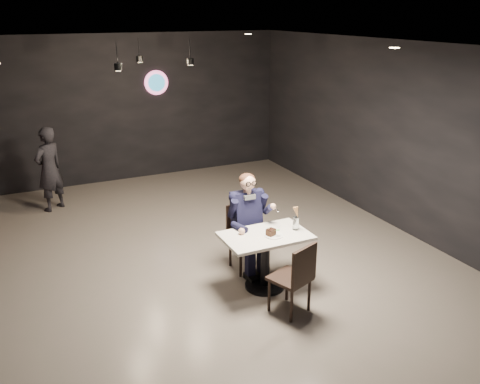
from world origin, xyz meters
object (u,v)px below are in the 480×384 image
main_table (265,261)px  chair_near (290,277)px  seated_man (247,221)px  sundae_glass (296,223)px  passerby (49,169)px  chair_far (247,239)px

main_table → chair_near: size_ratio=1.20×
main_table → seated_man: bearing=90.0°
seated_man → sundae_glass: seated_man is taller
passerby → main_table: bearing=82.3°
seated_man → sundae_glass: size_ratio=8.23×
seated_man → sundae_glass: 0.72m
main_table → passerby: size_ratio=0.72×
sundae_glass → passerby: (-2.60, 4.10, -0.08)m
seated_man → main_table: bearing=-90.0°
seated_man → passerby: bearing=121.7°
passerby → sundae_glass: bearing=86.6°
seated_man → sundae_glass: (0.42, -0.58, 0.12)m
main_table → sundae_glass: size_ratio=6.29×
chair_far → sundae_glass: bearing=-53.8°
chair_far → sundae_glass: 0.81m
sundae_glass → passerby: size_ratio=0.11×
main_table → seated_man: (-0.00, 0.55, 0.34)m
main_table → seated_man: seated_man is taller
main_table → sundae_glass: 0.63m
chair_near → sundae_glass: 0.82m
chair_near → sundae_glass: sundae_glass is taller
chair_near → passerby: passerby is taller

